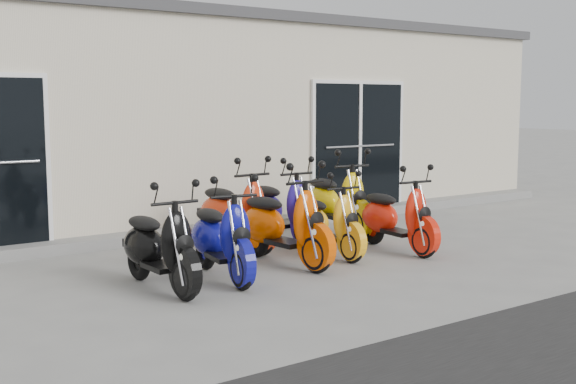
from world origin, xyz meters
name	(u,v)px	position (x,y,z in m)	size (l,w,h in m)	color
ground	(315,255)	(0.00, 0.00, 0.00)	(80.00, 80.00, 0.00)	gray
building	(143,121)	(0.00, 5.20, 1.60)	(14.00, 6.00, 3.20)	beige
roof_cap	(141,28)	(0.00, 5.20, 3.28)	(14.20, 6.20, 0.16)	#3F3F42
front_step	(234,227)	(0.00, 2.02, 0.07)	(14.00, 0.40, 0.15)	gray
door_left	(7,157)	(-3.20, 2.17, 1.26)	(1.07, 0.08, 2.22)	black
door_right	(359,142)	(2.60, 2.17, 1.26)	(2.02, 0.08, 2.22)	black
scooter_front_black	(159,234)	(-2.38, -0.44, 0.59)	(0.58, 1.61, 1.19)	black
scooter_front_blue	(221,226)	(-1.62, -0.41, 0.60)	(0.59, 1.62, 1.20)	#0E0F84
scooter_front_orange_a	(283,212)	(-0.65, -0.22, 0.64)	(0.63, 1.73, 1.27)	#EA4E00
scooter_front_orange_b	(327,212)	(0.09, -0.13, 0.56)	(0.55, 1.51, 1.11)	#FFB116
scooter_front_red	(397,207)	(1.03, -0.42, 0.58)	(0.57, 1.58, 1.17)	red
scooter_back_red	(235,202)	(-0.62, 0.95, 0.63)	(0.62, 1.71, 1.26)	red
scooter_back_blue	(280,199)	(0.14, 0.97, 0.61)	(0.60, 1.65, 1.22)	navy
scooter_back_yellow	(337,191)	(1.10, 0.92, 0.65)	(0.64, 1.76, 1.30)	#E8BE05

